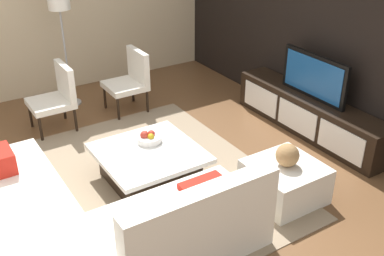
{
  "coord_description": "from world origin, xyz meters",
  "views": [
    {
      "loc": [
        3.79,
        -1.83,
        2.95
      ],
      "look_at": [
        -0.1,
        0.65,
        0.51
      ],
      "focal_mm": 43.75,
      "sensor_mm": 36.0,
      "label": 1
    }
  ],
  "objects": [
    {
      "name": "decorative_ball",
      "position": [
        0.93,
        1.13,
        0.52
      ],
      "size": [
        0.24,
        0.24,
        0.24
      ],
      "primitive_type": "sphere",
      "color": "#997247",
      "rests_on": "ottoman"
    },
    {
      "name": "accent_chair_far",
      "position": [
        -1.88,
        0.76,
        0.49
      ],
      "size": [
        0.55,
        0.53,
        0.87
      ],
      "rotation": [
        0.0,
        0.0,
        -0.14
      ],
      "color": "black",
      "rests_on": "ground"
    },
    {
      "name": "sectional_couch",
      "position": [
        0.51,
        -0.91,
        0.28
      ],
      "size": [
        2.42,
        2.29,
        0.82
      ],
      "color": "white",
      "rests_on": "ground"
    },
    {
      "name": "ottoman",
      "position": [
        0.93,
        1.13,
        0.2
      ],
      "size": [
        0.7,
        0.7,
        0.4
      ],
      "primitive_type": "cube",
      "color": "white",
      "rests_on": "ground"
    },
    {
      "name": "fruit_bowl",
      "position": [
        -0.28,
        0.2,
        0.43
      ],
      "size": [
        0.28,
        0.28,
        0.14
      ],
      "color": "silver",
      "rests_on": "coffee_table"
    },
    {
      "name": "area_rug",
      "position": [
        -0.1,
        0.0,
        0.01
      ],
      "size": [
        3.2,
        2.67,
        0.01
      ],
      "primitive_type": "cube",
      "color": "gray",
      "rests_on": "ground"
    },
    {
      "name": "ground_plane",
      "position": [
        0.0,
        0.0,
        0.0
      ],
      "size": [
        14.0,
        14.0,
        0.0
      ],
      "primitive_type": "plane",
      "color": "brown"
    },
    {
      "name": "accent_chair_near",
      "position": [
        -1.87,
        -0.31,
        0.49
      ],
      "size": [
        0.54,
        0.54,
        0.87
      ],
      "rotation": [
        0.0,
        0.0,
        0.19
      ],
      "color": "black",
      "rests_on": "ground"
    },
    {
      "name": "feature_wall_back",
      "position": [
        0.0,
        2.7,
        1.4
      ],
      "size": [
        6.4,
        0.12,
        2.8
      ],
      "primitive_type": "cube",
      "color": "black",
      "rests_on": "ground"
    },
    {
      "name": "floor_lamp",
      "position": [
        -2.54,
        0.07,
        1.45
      ],
      "size": [
        0.3,
        0.3,
        1.73
      ],
      "color": "#A5A5AA",
      "rests_on": "ground"
    },
    {
      "name": "coffee_table",
      "position": [
        -0.1,
        0.1,
        0.2
      ],
      "size": [
        1.05,
        1.06,
        0.38
      ],
      "color": "black",
      "rests_on": "ground"
    },
    {
      "name": "television",
      "position": [
        0.0,
        2.4,
        0.78
      ],
      "size": [
        1.04,
        0.06,
        0.57
      ],
      "color": "black",
      "rests_on": "media_console"
    },
    {
      "name": "media_console",
      "position": [
        0.0,
        2.4,
        0.25
      ],
      "size": [
        2.36,
        0.44,
        0.5
      ],
      "color": "black",
      "rests_on": "ground"
    }
  ]
}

